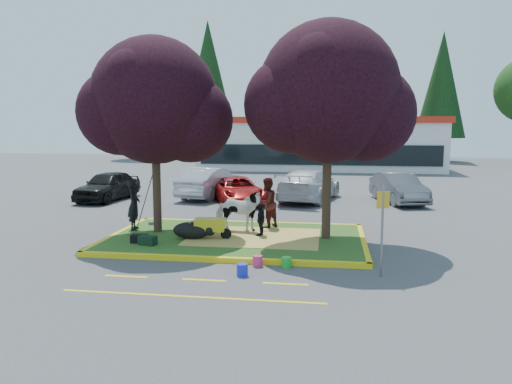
# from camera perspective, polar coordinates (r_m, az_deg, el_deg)

# --- Properties ---
(ground) EXTENTS (90.00, 90.00, 0.00)m
(ground) POSITION_cam_1_polar(r_m,az_deg,el_deg) (16.38, -2.29, -5.60)
(ground) COLOR #424244
(ground) RESTS_ON ground
(median_island) EXTENTS (8.00, 5.00, 0.15)m
(median_island) POSITION_cam_1_polar(r_m,az_deg,el_deg) (16.36, -2.29, -5.35)
(median_island) COLOR #244B17
(median_island) RESTS_ON ground
(curb_near) EXTENTS (8.30, 0.16, 0.15)m
(curb_near) POSITION_cam_1_polar(r_m,az_deg,el_deg) (13.91, -4.30, -7.71)
(curb_near) COLOR yellow
(curb_near) RESTS_ON ground
(curb_far) EXTENTS (8.30, 0.16, 0.15)m
(curb_far) POSITION_cam_1_polar(r_m,az_deg,el_deg) (18.84, -0.82, -3.60)
(curb_far) COLOR yellow
(curb_far) RESTS_ON ground
(curb_left) EXTENTS (0.16, 5.30, 0.15)m
(curb_left) POSITION_cam_1_polar(r_m,az_deg,el_deg) (17.57, -15.52, -4.71)
(curb_left) COLOR yellow
(curb_left) RESTS_ON ground
(curb_right) EXTENTS (0.16, 5.30, 0.15)m
(curb_right) POSITION_cam_1_polar(r_m,az_deg,el_deg) (16.12, 12.18, -5.72)
(curb_right) COLOR yellow
(curb_right) RESTS_ON ground
(straw_bedding) EXTENTS (4.20, 3.00, 0.01)m
(straw_bedding) POSITION_cam_1_polar(r_m,az_deg,el_deg) (16.24, -0.21, -5.15)
(straw_bedding) COLOR #CAB453
(straw_bedding) RESTS_ON median_island
(tree_purple_left) EXTENTS (5.06, 4.20, 6.51)m
(tree_purple_left) POSITION_cam_1_polar(r_m,az_deg,el_deg) (17.05, -11.47, 9.54)
(tree_purple_left) COLOR black
(tree_purple_left) RESTS_ON median_island
(tree_purple_right) EXTENTS (5.30, 4.40, 6.82)m
(tree_purple_right) POSITION_cam_1_polar(r_m,az_deg,el_deg) (15.85, 8.35, 10.49)
(tree_purple_right) COLOR black
(tree_purple_right) RESTS_ON median_island
(fire_lane_stripe_a) EXTENTS (1.10, 0.12, 0.01)m
(fire_lane_stripe_a) POSITION_cam_1_polar(r_m,az_deg,el_deg) (13.05, -14.62, -9.32)
(fire_lane_stripe_a) COLOR yellow
(fire_lane_stripe_a) RESTS_ON ground
(fire_lane_stripe_b) EXTENTS (1.10, 0.12, 0.01)m
(fire_lane_stripe_b) POSITION_cam_1_polar(r_m,az_deg,el_deg) (12.42, -5.97, -9.98)
(fire_lane_stripe_b) COLOR yellow
(fire_lane_stripe_b) RESTS_ON ground
(fire_lane_stripe_c) EXTENTS (1.10, 0.12, 0.01)m
(fire_lane_stripe_c) POSITION_cam_1_polar(r_m,az_deg,el_deg) (12.10, 3.40, -10.45)
(fire_lane_stripe_c) COLOR yellow
(fire_lane_stripe_c) RESTS_ON ground
(fire_lane_long) EXTENTS (6.00, 0.10, 0.01)m
(fire_lane_long) POSITION_cam_1_polar(r_m,az_deg,el_deg) (11.33, -7.52, -11.78)
(fire_lane_long) COLOR yellow
(fire_lane_long) RESTS_ON ground
(retail_building) EXTENTS (20.40, 8.40, 4.40)m
(retail_building) POSITION_cam_1_polar(r_m,az_deg,el_deg) (43.67, 7.23, 5.66)
(retail_building) COLOR silver
(retail_building) RESTS_ON ground
(treeline) EXTENTS (46.58, 7.80, 14.63)m
(treeline) POSITION_cam_1_polar(r_m,az_deg,el_deg) (53.44, 6.73, 11.91)
(treeline) COLOR black
(treeline) RESTS_ON ground
(cow) EXTENTS (1.77, 0.93, 1.44)m
(cow) POSITION_cam_1_polar(r_m,az_deg,el_deg) (16.91, -2.10, -2.18)
(cow) COLOR silver
(cow) RESTS_ON median_island
(calf) EXTENTS (1.39, 1.02, 0.54)m
(calf) POSITION_cam_1_polar(r_m,az_deg,el_deg) (16.11, -7.34, -4.36)
(calf) COLOR black
(calf) RESTS_ON median_island
(handler) EXTENTS (0.54, 0.71, 1.74)m
(handler) POSITION_cam_1_polar(r_m,az_deg,el_deg) (17.75, -13.78, -1.42)
(handler) COLOR black
(handler) RESTS_ON median_island
(visitor_a) EXTENTS (1.04, 1.09, 1.77)m
(visitor_a) POSITION_cam_1_polar(r_m,az_deg,el_deg) (17.57, 1.26, -1.24)
(visitor_a) COLOR #461714
(visitor_a) RESTS_ON median_island
(visitor_b) EXTENTS (0.38, 0.68, 1.10)m
(visitor_b) POSITION_cam_1_polar(r_m,az_deg,el_deg) (16.30, 0.55, -3.15)
(visitor_b) COLOR black
(visitor_b) RESTS_ON median_island
(wheelbarrow) EXTENTS (1.72, 0.66, 0.65)m
(wheelbarrow) POSITION_cam_1_polar(r_m,az_deg,el_deg) (16.01, -5.25, -3.76)
(wheelbarrow) COLOR black
(wheelbarrow) RESTS_ON median_island
(gear_bag_dark) EXTENTS (0.53, 0.33, 0.26)m
(gear_bag_dark) POSITION_cam_1_polar(r_m,az_deg,el_deg) (15.87, -13.19, -5.20)
(gear_bag_dark) COLOR black
(gear_bag_dark) RESTS_ON median_island
(gear_bag_green) EXTENTS (0.57, 0.42, 0.27)m
(gear_bag_green) POSITION_cam_1_polar(r_m,az_deg,el_deg) (15.54, -12.29, -5.42)
(gear_bag_green) COLOR black
(gear_bag_green) RESTS_ON median_island
(sign_post) EXTENTS (0.32, 0.13, 2.30)m
(sign_post) POSITION_cam_1_polar(r_m,az_deg,el_deg) (12.71, 14.25, -3.25)
(sign_post) COLOR slate
(sign_post) RESTS_ON ground
(bucket_green) EXTENTS (0.34, 0.34, 0.28)m
(bucket_green) POSITION_cam_1_polar(r_m,az_deg,el_deg) (13.40, 3.50, -8.02)
(bucket_green) COLOR green
(bucket_green) RESTS_ON ground
(bucket_pink) EXTENTS (0.35, 0.35, 0.29)m
(bucket_pink) POSITION_cam_1_polar(r_m,az_deg,el_deg) (13.48, 0.19, -7.88)
(bucket_pink) COLOR #D62F69
(bucket_pink) RESTS_ON ground
(bucket_blue) EXTENTS (0.36, 0.36, 0.31)m
(bucket_blue) POSITION_cam_1_polar(r_m,az_deg,el_deg) (12.66, -1.58, -8.89)
(bucket_blue) COLOR #1A28D1
(bucket_blue) RESTS_ON ground
(car_black) EXTENTS (2.19, 4.46, 1.46)m
(car_black) POSITION_cam_1_polar(r_m,az_deg,el_deg) (26.07, -16.59, 0.70)
(car_black) COLOR black
(car_black) RESTS_ON ground
(car_silver) EXTENTS (2.71, 5.03, 1.57)m
(car_silver) POSITION_cam_1_polar(r_m,az_deg,el_deg) (26.02, -5.25, 1.10)
(car_silver) COLOR #B1B3B9
(car_silver) RESTS_ON ground
(car_red) EXTENTS (3.59, 4.96, 1.25)m
(car_red) POSITION_cam_1_polar(r_m,az_deg,el_deg) (24.11, -2.13, 0.22)
(car_red) COLOR #AA0F0E
(car_red) RESTS_ON ground
(car_white) EXTENTS (3.37, 5.73, 1.56)m
(car_white) POSITION_cam_1_polar(r_m,az_deg,el_deg) (25.04, 6.08, 0.81)
(car_white) COLOR silver
(car_white) RESTS_ON ground
(car_grey) EXTENTS (2.56, 4.59, 1.43)m
(car_grey) POSITION_cam_1_polar(r_m,az_deg,el_deg) (25.15, 15.97, 0.44)
(car_grey) COLOR #54575C
(car_grey) RESTS_ON ground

